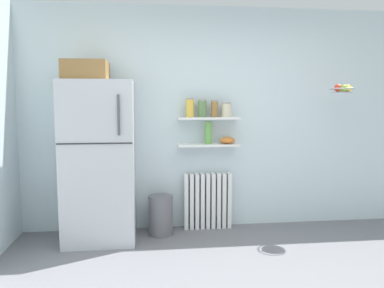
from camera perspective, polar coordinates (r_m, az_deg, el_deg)
ground_plane at (r=3.28m, az=7.43°, el=-20.72°), size 7.04×7.04×0.00m
back_wall at (r=4.45m, az=2.82°, el=3.89°), size 7.04×0.10×2.60m
refrigerator at (r=4.09m, az=-14.14°, el=-2.05°), size 0.75×0.67×1.92m
radiator at (r=4.46m, az=2.41°, el=-8.73°), size 0.56×0.12×0.66m
wall_shelf_lower at (r=4.30m, az=2.51°, el=-0.15°), size 0.71×0.22×0.02m
wall_shelf_upper at (r=4.28m, az=2.53°, el=3.99°), size 0.71×0.22×0.02m
storage_jar_0 at (r=4.25m, az=-0.32°, el=5.62°), size 0.09×0.09×0.22m
storage_jar_1 at (r=4.27m, az=1.59°, el=5.52°), size 0.10×0.10×0.21m
storage_jar_2 at (r=4.29m, az=3.48°, el=5.45°), size 0.08×0.08×0.20m
storage_jar_3 at (r=4.32m, az=5.35°, el=5.28°), size 0.12×0.12×0.17m
vase at (r=4.29m, az=2.53°, el=1.74°), size 0.08×0.08×0.26m
shelf_bowl at (r=4.34m, az=5.50°, el=0.58°), size 0.18×0.18×0.08m
trash_bin at (r=4.29m, az=-4.85°, el=-10.85°), size 0.27×0.27×0.45m
hanging_fruit_basket at (r=4.50m, az=22.15°, el=7.87°), size 0.28×0.28×0.10m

